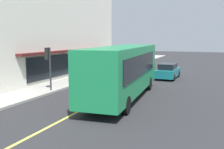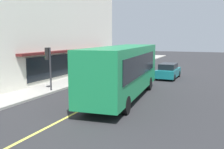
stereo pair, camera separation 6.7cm
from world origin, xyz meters
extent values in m
plane|color=#28282B|center=(0.00, 0.00, 0.00)|extent=(120.00, 120.00, 0.00)
cube|color=#9E9B93|center=(0.00, 5.46, 0.07)|extent=(80.00, 2.67, 0.15)
cube|color=#D8D14C|center=(0.00, 0.00, 0.00)|extent=(36.00, 0.16, 0.01)
cube|color=silver|center=(3.94, 11.03, 7.80)|extent=(21.99, 8.48, 15.60)
cube|color=#4C1919|center=(3.94, 6.54, 2.80)|extent=(15.39, 0.70, 0.20)
cube|color=black|center=(3.94, 6.76, 1.50)|extent=(13.19, 0.08, 2.00)
cube|color=#197F47|center=(-2.63, -1.24, 2.00)|extent=(11.16, 3.35, 3.00)
cube|color=black|center=(2.81, -0.82, 2.36)|extent=(0.28, 2.10, 1.80)
cube|color=black|center=(-3.02, 0.00, 2.36)|extent=(8.78, 0.74, 1.32)
cube|color=black|center=(-2.83, -2.53, 2.36)|extent=(8.78, 0.74, 1.32)
cube|color=#0CF259|center=(2.88, -0.81, 3.25)|extent=(0.23, 1.90, 0.36)
cube|color=#2D2D33|center=(2.91, -0.81, 0.75)|extent=(0.35, 2.41, 0.40)
cylinder|color=black|center=(0.80, 0.16, 0.50)|extent=(1.02, 0.38, 1.00)
cylinder|color=black|center=(0.97, -2.10, 0.50)|extent=(1.02, 0.38, 1.00)
cylinder|color=black|center=(-6.22, -0.39, 0.50)|extent=(1.02, 0.38, 1.00)
cylinder|color=black|center=(-6.05, -2.64, 0.50)|extent=(1.02, 0.38, 1.00)
cylinder|color=#2D2D33|center=(-2.68, 4.52, 1.75)|extent=(0.12, 0.12, 3.20)
cube|color=black|center=(-2.68, 4.72, 2.90)|extent=(0.30, 0.30, 0.90)
sphere|color=red|center=(-2.68, 4.89, 3.17)|extent=(0.18, 0.18, 0.18)
sphere|color=orange|center=(-2.68, 4.89, 2.90)|extent=(0.18, 0.18, 0.18)
sphere|color=green|center=(-2.68, 4.89, 2.63)|extent=(0.18, 0.18, 0.18)
cube|color=#14666B|center=(7.50, -2.38, 0.60)|extent=(4.32, 1.86, 0.75)
cube|color=black|center=(7.35, -2.38, 1.25)|extent=(2.43, 1.54, 0.55)
cylinder|color=black|center=(8.93, -1.58, 0.32)|extent=(0.64, 0.23, 0.64)
cylinder|color=black|center=(8.91, -3.22, 0.32)|extent=(0.64, 0.23, 0.64)
cylinder|color=black|center=(6.10, -1.54, 0.32)|extent=(0.64, 0.23, 0.64)
cylinder|color=black|center=(6.07, -3.18, 0.32)|extent=(0.64, 0.23, 0.64)
cube|color=black|center=(12.90, 2.80, 0.60)|extent=(4.31, 1.83, 0.75)
cube|color=black|center=(12.75, 2.80, 1.25)|extent=(2.42, 1.53, 0.55)
cylinder|color=black|center=(14.32, 3.61, 0.32)|extent=(0.64, 0.22, 0.64)
cylinder|color=black|center=(14.31, 1.97, 0.32)|extent=(0.64, 0.22, 0.64)
cylinder|color=black|center=(11.48, 3.63, 0.32)|extent=(0.64, 0.22, 0.64)
cylinder|color=black|center=(11.47, 1.99, 0.32)|extent=(0.64, 0.22, 0.64)
cylinder|color=black|center=(9.79, 6.09, 0.53)|extent=(0.18, 0.18, 0.76)
cylinder|color=#594C47|center=(9.79, 6.09, 1.21)|extent=(0.34, 0.34, 0.60)
sphere|color=tan|center=(9.79, 6.09, 1.62)|extent=(0.21, 0.21, 0.21)
camera|label=1|loc=(-19.19, -7.17, 4.10)|focal=42.76mm
camera|label=2|loc=(-19.17, -7.23, 4.10)|focal=42.76mm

